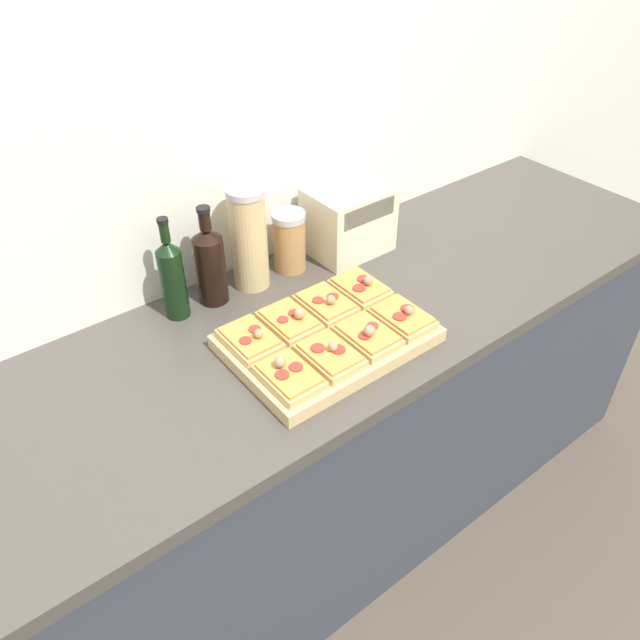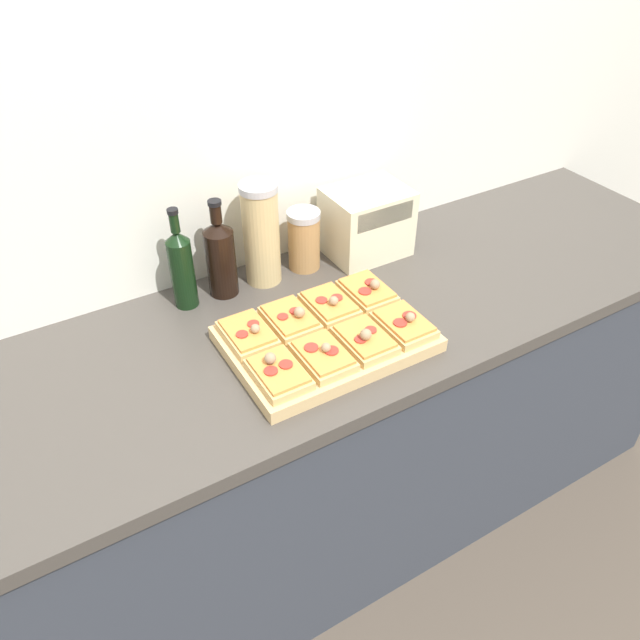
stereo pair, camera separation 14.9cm
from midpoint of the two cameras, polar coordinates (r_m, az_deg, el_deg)
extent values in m
plane|color=#4C4238|center=(2.10, 1.54, -25.18)|extent=(12.00, 12.00, 0.00)
cube|color=silver|center=(1.64, -13.25, 14.87)|extent=(6.00, 0.06, 2.50)
cube|color=#333842|center=(1.88, -4.55, -12.25)|extent=(2.60, 0.64, 0.86)
cube|color=#423D38|center=(1.56, -5.35, -1.68)|extent=(2.63, 0.67, 0.04)
cube|color=tan|center=(1.49, -2.15, -1.79)|extent=(0.47, 0.33, 0.03)
cube|color=tan|center=(1.46, -9.35, -1.99)|extent=(0.10, 0.15, 0.02)
cube|color=#D6843D|center=(1.45, -9.40, -1.57)|extent=(0.09, 0.13, 0.01)
cylinder|color=#AD2D23|center=(1.43, -9.81, -1.98)|extent=(0.03, 0.03, 0.00)
cylinder|color=#AD2D23|center=(1.46, -8.91, -0.95)|extent=(0.03, 0.03, 0.00)
sphere|color=#937A5B|center=(1.43, -8.64, -1.37)|extent=(0.02, 0.02, 0.02)
cube|color=tan|center=(1.50, -5.67, -0.32)|extent=(0.10, 0.15, 0.02)
cube|color=#D6843D|center=(1.50, -5.70, 0.10)|extent=(0.09, 0.13, 0.01)
cylinder|color=#AD2D23|center=(1.48, -6.30, -0.07)|extent=(0.03, 0.03, 0.00)
cylinder|color=#AD2D23|center=(1.50, -5.11, 0.61)|extent=(0.03, 0.03, 0.00)
sphere|color=#937A5B|center=(1.48, -4.87, 0.42)|extent=(0.03, 0.03, 0.03)
cube|color=tan|center=(1.55, -2.21, 1.26)|extent=(0.10, 0.15, 0.02)
cube|color=#D6843D|center=(1.54, -2.22, 1.68)|extent=(0.09, 0.13, 0.01)
cylinder|color=#AD2D23|center=(1.54, -2.95, 1.71)|extent=(0.03, 0.03, 0.00)
cylinder|color=#AD2D23|center=(1.55, -1.58, 2.06)|extent=(0.03, 0.03, 0.00)
sphere|color=#937A5B|center=(1.52, -1.80, 1.74)|extent=(0.02, 0.02, 0.02)
cube|color=tan|center=(1.61, 1.03, 2.74)|extent=(0.10, 0.15, 0.02)
cube|color=#D6843D|center=(1.60, 1.04, 3.15)|extent=(0.09, 0.13, 0.01)
cylinder|color=#AD2D23|center=(1.58, 0.90, 2.83)|extent=(0.03, 0.03, 0.00)
cylinder|color=#AD2D23|center=(1.61, 1.36, 3.68)|extent=(0.03, 0.03, 0.00)
sphere|color=#937A5B|center=(1.59, 1.75, 3.53)|extent=(0.03, 0.03, 0.03)
cube|color=tan|center=(1.36, -5.98, -5.39)|extent=(0.10, 0.15, 0.02)
cube|color=#D6843D|center=(1.35, -6.02, -4.96)|extent=(0.09, 0.13, 0.01)
cylinder|color=#AD2D23|center=(1.34, -6.68, -5.14)|extent=(0.03, 0.03, 0.00)
cylinder|color=#AD2D23|center=(1.35, -5.38, -4.43)|extent=(0.03, 0.03, 0.00)
sphere|color=#937A5B|center=(1.35, -6.87, -3.98)|extent=(0.03, 0.03, 0.03)
cube|color=tan|center=(1.40, -2.13, -3.48)|extent=(0.10, 0.15, 0.02)
cube|color=#D6843D|center=(1.39, -2.14, -3.05)|extent=(0.09, 0.13, 0.01)
cylinder|color=#AD2D23|center=(1.39, -3.27, -2.70)|extent=(0.03, 0.03, 0.00)
cylinder|color=#AD2D23|center=(1.39, -1.28, -2.79)|extent=(0.03, 0.03, 0.00)
sphere|color=#937A5B|center=(1.38, -1.89, -2.58)|extent=(0.02, 0.02, 0.02)
cube|color=tan|center=(1.45, 1.45, -1.67)|extent=(0.10, 0.15, 0.02)
cube|color=#D6843D|center=(1.45, 1.46, -1.25)|extent=(0.09, 0.13, 0.01)
cylinder|color=#AD2D23|center=(1.43, 1.13, -1.59)|extent=(0.03, 0.03, 0.00)
cylinder|color=#AD2D23|center=(1.45, 1.93, -0.65)|extent=(0.03, 0.03, 0.00)
sphere|color=#937A5B|center=(1.42, 1.58, -1.11)|extent=(0.03, 0.03, 0.03)
cube|color=tan|center=(1.51, 4.76, 0.00)|extent=(0.10, 0.15, 0.02)
cube|color=#D6843D|center=(1.50, 4.79, 0.42)|extent=(0.09, 0.13, 0.01)
cylinder|color=#AD2D23|center=(1.49, 4.48, 0.21)|extent=(0.03, 0.03, 0.00)
cylinder|color=#AD2D23|center=(1.51, 5.21, 0.93)|extent=(0.03, 0.03, 0.00)
sphere|color=#937A5B|center=(1.49, 5.33, 0.79)|extent=(0.02, 0.02, 0.02)
cylinder|color=black|center=(1.60, -15.87, 3.09)|extent=(0.06, 0.06, 0.19)
cone|color=black|center=(1.54, -16.55, 6.37)|extent=(0.06, 0.06, 0.03)
cylinder|color=black|center=(1.52, -16.81, 7.60)|extent=(0.02, 0.02, 0.05)
cylinder|color=black|center=(1.51, -17.02, 8.60)|extent=(0.03, 0.03, 0.01)
cylinder|color=black|center=(1.63, -12.54, 4.38)|extent=(0.08, 0.08, 0.18)
cone|color=black|center=(1.58, -13.06, 7.57)|extent=(0.08, 0.08, 0.03)
cylinder|color=black|center=(1.56, -13.26, 8.77)|extent=(0.03, 0.03, 0.05)
cylinder|color=black|center=(1.55, -13.42, 9.73)|extent=(0.03, 0.03, 0.01)
cylinder|color=tan|center=(1.65, -9.10, 7.03)|extent=(0.10, 0.10, 0.27)
cylinder|color=#B2B2B7|center=(1.59, -9.61, 11.45)|extent=(0.10, 0.10, 0.02)
cylinder|color=#AD7F4C|center=(1.74, -5.28, 6.84)|extent=(0.09, 0.09, 0.16)
cylinder|color=#B2B2B7|center=(1.69, -5.45, 9.35)|extent=(0.09, 0.09, 0.02)
cube|color=beige|center=(1.81, 0.22, 9.08)|extent=(0.23, 0.18, 0.20)
cube|color=black|center=(1.72, 1.98, 9.70)|extent=(0.18, 0.01, 0.05)
cube|color=black|center=(1.87, 3.27, 10.47)|extent=(0.02, 0.02, 0.02)
camera|label=1|loc=(0.07, -92.86, -2.24)|focal=35.00mm
camera|label=2|loc=(0.07, 87.14, 2.24)|focal=35.00mm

